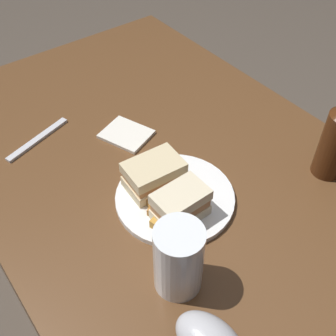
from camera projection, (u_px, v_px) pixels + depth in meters
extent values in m
plane|color=#4C4238|center=(164.00, 307.00, 1.47)|extent=(6.00, 6.00, 0.00)
cube|color=brown|center=(163.00, 248.00, 1.21)|extent=(1.19, 0.79, 0.73)
cylinder|color=white|center=(175.00, 197.00, 0.86)|extent=(0.25, 0.25, 0.01)
cube|color=beige|center=(154.00, 181.00, 0.87)|extent=(0.09, 0.12, 0.02)
cube|color=#B27A4C|center=(154.00, 174.00, 0.85)|extent=(0.08, 0.11, 0.02)
cube|color=beige|center=(154.00, 168.00, 0.84)|extent=(0.09, 0.12, 0.02)
cube|color=beige|center=(180.00, 212.00, 0.81)|extent=(0.07, 0.10, 0.02)
cube|color=#B27A4C|center=(181.00, 205.00, 0.79)|extent=(0.06, 0.10, 0.02)
cube|color=beige|center=(181.00, 197.00, 0.78)|extent=(0.07, 0.10, 0.02)
cube|color=#AD702D|center=(157.00, 192.00, 0.85)|extent=(0.06, 0.02, 0.02)
cube|color=gold|center=(169.00, 225.00, 0.79)|extent=(0.03, 0.05, 0.01)
cube|color=#AD702D|center=(157.00, 203.00, 0.83)|extent=(0.03, 0.04, 0.02)
cube|color=#AD702D|center=(156.00, 208.00, 0.82)|extent=(0.04, 0.05, 0.02)
cube|color=gold|center=(162.00, 218.00, 0.80)|extent=(0.04, 0.06, 0.02)
cube|color=#B77F33|center=(147.00, 190.00, 0.85)|extent=(0.05, 0.03, 0.02)
cylinder|color=white|center=(178.00, 259.00, 0.68)|extent=(0.08, 0.08, 0.14)
cylinder|color=gold|center=(178.00, 266.00, 0.70)|extent=(0.07, 0.07, 0.10)
cylinder|color=#47230F|center=(335.00, 145.00, 0.87)|extent=(0.07, 0.07, 0.15)
cube|color=silver|center=(126.00, 134.00, 1.00)|extent=(0.13, 0.12, 0.01)
cube|color=silver|center=(38.00, 139.00, 0.99)|extent=(0.07, 0.18, 0.01)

